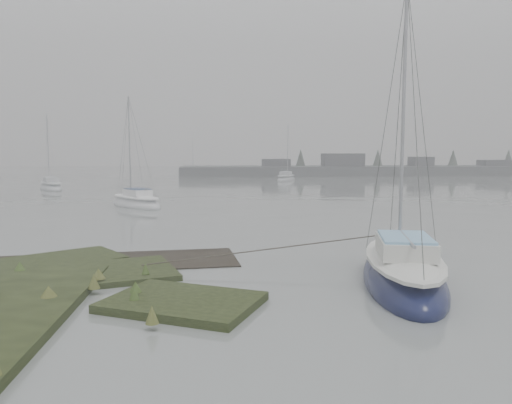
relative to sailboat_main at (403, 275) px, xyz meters
name	(u,v)px	position (x,y,z in m)	size (l,w,h in m)	color
ground	(201,195)	(-6.49, 29.01, -0.28)	(160.00, 160.00, 0.00)	slate
far_shoreline	(385,170)	(20.36, 60.91, 0.57)	(60.00, 8.00, 4.15)	#4C4F51
sailboat_main	(403,275)	(0.00, 0.00, 0.00)	(3.51, 6.79, 9.14)	#111537
sailboat_white	(136,203)	(-10.55, 20.34, -0.04)	(4.83, 5.58, 7.90)	silver
sailboat_far_a	(51,187)	(-21.11, 35.98, -0.04)	(4.15, 5.69, 7.73)	silver
sailboat_far_b	(286,179)	(3.38, 48.13, -0.05)	(3.77, 5.54, 7.48)	#ADB3B8
sailboat_far_c	(197,175)	(-8.09, 59.94, -0.09)	(4.40, 1.64, 6.11)	silver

